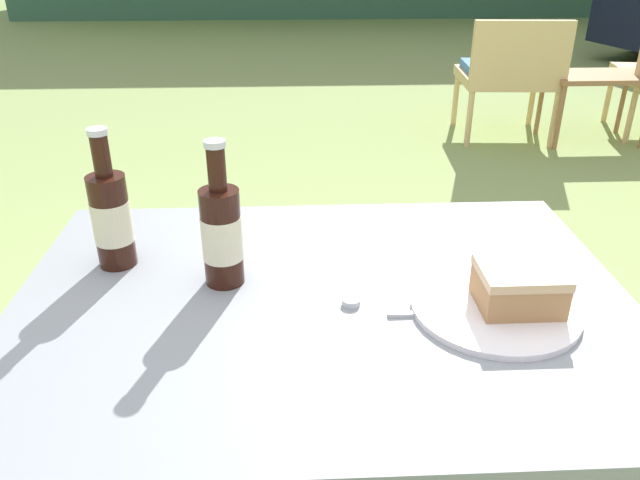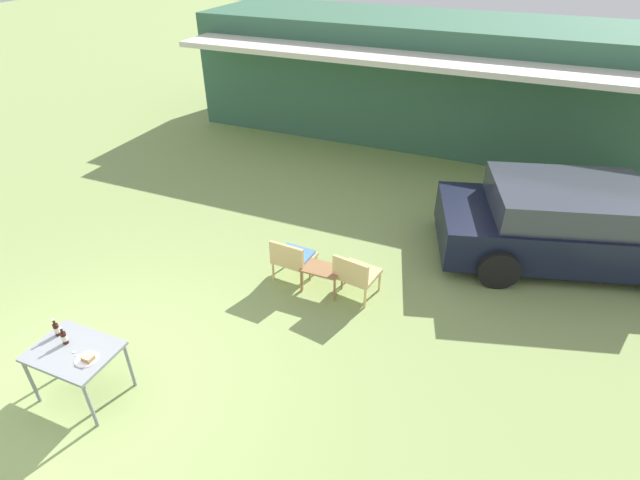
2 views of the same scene
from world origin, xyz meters
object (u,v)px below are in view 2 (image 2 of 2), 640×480
Objects in this scene: cola_bottle_near at (64,337)px; wicker_chair_plain at (355,273)px; patio_table at (74,354)px; cake_on_plate at (87,359)px; parked_car at (573,224)px; garden_side_table at (322,271)px; wicker_chair_cushioned at (293,257)px; cola_bottle_far at (57,329)px.

wicker_chair_plain is at bearing 49.54° from cola_bottle_near.
patio_table is (-2.36, -3.00, 0.22)m from wicker_chair_plain.
patio_table is at bearing 61.23° from wicker_chair_plain.
cake_on_plate is 0.45m from cola_bottle_near.
parked_car is 7.91× the size of garden_side_table.
wicker_chair_cushioned is 1.04m from wicker_chair_plain.
cake_on_plate is at bearing -13.95° from cola_bottle_near.
garden_side_table is (-3.44, -2.44, -0.28)m from parked_car.
cola_bottle_near is (-0.16, 0.06, 0.16)m from patio_table.
garden_side_table is at bearing 62.28° from cake_on_plate.
garden_side_table is 2.48× the size of cola_bottle_far.
cola_bottle_far is (-2.19, -2.81, 0.44)m from garden_side_table.
wicker_chair_plain is 3.00× the size of cake_on_plate.
parked_car reaches higher than cake_on_plate.
parked_car is 4.61m from wicker_chair_cushioned.
cake_on_plate is 1.05× the size of cola_bottle_far.
parked_car is 19.58× the size of cola_bottle_far.
patio_table is 3.86× the size of cake_on_plate.
cake_on_plate reaches higher than wicker_chair_plain.
parked_car is 6.23× the size of wicker_chair_cushioned.
garden_side_table is 3.59m from cola_bottle_far.
parked_car is 3.77m from wicker_chair_plain.
cola_bottle_near is at bearing 160.00° from patio_table.
cake_on_plate is (-5.01, -5.42, 0.10)m from parked_car.
cola_bottle_near is (-5.44, -5.32, 0.16)m from parked_car.
patio_table is at bearing -20.00° from cola_bottle_near.
patio_table is (-1.32, -3.03, 0.22)m from wicker_chair_cushioned.
parked_car is 7.54m from patio_table.
wicker_chair_plain is at bearing 51.89° from patio_table.
patio_table reaches higher than garden_side_table.
wicker_chair_plain is at bearing 46.82° from cola_bottle_far.
garden_side_table is at bearing 55.22° from cola_bottle_near.
cola_bottle_far is at bearing 159.99° from patio_table.
parked_car reaches higher than cola_bottle_near.
wicker_chair_plain is (1.04, -0.02, 0.00)m from wicker_chair_cushioned.
cola_bottle_far reaches higher than patio_table.
wicker_chair_cushioned is 3.14× the size of cola_bottle_near.
wicker_chair_plain is (-2.93, -2.37, -0.22)m from parked_car.
cola_bottle_far is at bearing -127.90° from garden_side_table.
wicker_chair_plain is at bearing 7.32° from garden_side_table.
wicker_chair_plain is 0.78× the size of patio_table.
cola_bottle_far reaches higher than cake_on_plate.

